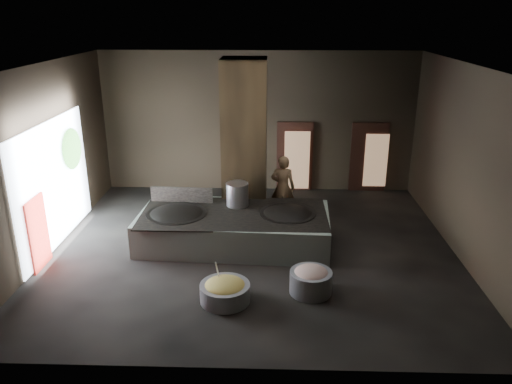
{
  "coord_description": "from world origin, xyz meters",
  "views": [
    {
      "loc": [
        0.45,
        -11.32,
        5.65
      ],
      "look_at": [
        0.05,
        0.72,
        1.25
      ],
      "focal_mm": 35.0,
      "sensor_mm": 36.0,
      "label": 1
    }
  ],
  "objects_px": {
    "veg_basin": "(225,293)",
    "stock_pot": "(237,195)",
    "hearth_platform": "(234,228)",
    "meat_basin": "(311,282)",
    "wok_right": "(287,216)",
    "wok_left": "(177,216)",
    "cook": "(283,187)"
  },
  "relations": [
    {
      "from": "wok_right",
      "to": "stock_pot",
      "type": "relative_size",
      "value": 2.25
    },
    {
      "from": "hearth_platform",
      "to": "stock_pot",
      "type": "height_order",
      "value": "stock_pot"
    },
    {
      "from": "stock_pot",
      "to": "cook",
      "type": "height_order",
      "value": "cook"
    },
    {
      "from": "wok_left",
      "to": "meat_basin",
      "type": "xyz_separation_m",
      "value": [
        3.24,
        -2.29,
        -0.5
      ]
    },
    {
      "from": "hearth_platform",
      "to": "meat_basin",
      "type": "xyz_separation_m",
      "value": [
        1.79,
        -2.34,
        -0.17
      ]
    },
    {
      "from": "wok_right",
      "to": "veg_basin",
      "type": "xyz_separation_m",
      "value": [
        -1.34,
        -2.78,
        -0.56
      ]
    },
    {
      "from": "cook",
      "to": "veg_basin",
      "type": "distance_m",
      "value": 4.67
    },
    {
      "from": "veg_basin",
      "to": "meat_basin",
      "type": "xyz_separation_m",
      "value": [
        1.78,
        0.39,
        0.06
      ]
    },
    {
      "from": "veg_basin",
      "to": "meat_basin",
      "type": "height_order",
      "value": "meat_basin"
    },
    {
      "from": "wok_left",
      "to": "wok_right",
      "type": "height_order",
      "value": "wok_left"
    },
    {
      "from": "wok_left",
      "to": "cook",
      "type": "bearing_deg",
      "value": 32.91
    },
    {
      "from": "cook",
      "to": "wok_right",
      "type": "bearing_deg",
      "value": 101.28
    },
    {
      "from": "wok_right",
      "to": "stock_pot",
      "type": "distance_m",
      "value": 1.44
    },
    {
      "from": "hearth_platform",
      "to": "veg_basin",
      "type": "xyz_separation_m",
      "value": [
        0.01,
        -2.73,
        -0.22
      ]
    },
    {
      "from": "wok_right",
      "to": "cook",
      "type": "xyz_separation_m",
      "value": [
        -0.09,
        1.66,
        0.18
      ]
    },
    {
      "from": "hearth_platform",
      "to": "veg_basin",
      "type": "bearing_deg",
      "value": -86.61
    },
    {
      "from": "veg_basin",
      "to": "cook",
      "type": "bearing_deg",
      "value": 74.22
    },
    {
      "from": "hearth_platform",
      "to": "cook",
      "type": "distance_m",
      "value": 2.18
    },
    {
      "from": "wok_right",
      "to": "meat_basin",
      "type": "bearing_deg",
      "value": -79.51
    },
    {
      "from": "wok_right",
      "to": "meat_basin",
      "type": "relative_size",
      "value": 1.56
    },
    {
      "from": "meat_basin",
      "to": "cook",
      "type": "bearing_deg",
      "value": 97.47
    },
    {
      "from": "hearth_platform",
      "to": "meat_basin",
      "type": "height_order",
      "value": "hearth_platform"
    },
    {
      "from": "wok_left",
      "to": "veg_basin",
      "type": "relative_size",
      "value": 1.45
    },
    {
      "from": "hearth_platform",
      "to": "wok_right",
      "type": "distance_m",
      "value": 1.39
    },
    {
      "from": "wok_right",
      "to": "meat_basin",
      "type": "xyz_separation_m",
      "value": [
        0.44,
        -2.39,
        -0.5
      ]
    },
    {
      "from": "stock_pot",
      "to": "veg_basin",
      "type": "relative_size",
      "value": 0.6
    },
    {
      "from": "wok_left",
      "to": "veg_basin",
      "type": "bearing_deg",
      "value": -61.43
    },
    {
      "from": "wok_right",
      "to": "wok_left",
      "type": "bearing_deg",
      "value": -177.95
    },
    {
      "from": "veg_basin",
      "to": "stock_pot",
      "type": "bearing_deg",
      "value": 89.29
    },
    {
      "from": "wok_left",
      "to": "meat_basin",
      "type": "bearing_deg",
      "value": -35.23
    },
    {
      "from": "wok_left",
      "to": "stock_pot",
      "type": "xyz_separation_m",
      "value": [
        1.5,
        0.6,
        0.38
      ]
    },
    {
      "from": "wok_right",
      "to": "stock_pot",
      "type": "bearing_deg",
      "value": 158.96
    }
  ]
}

